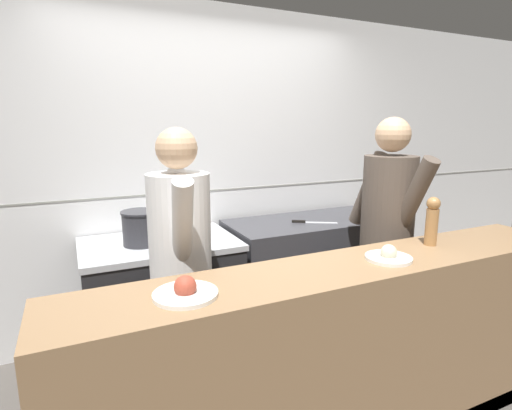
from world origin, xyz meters
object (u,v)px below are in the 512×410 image
(chef_head_cook, at_px, (181,263))
(chef_sous, at_px, (387,231))
(stock_pot, at_px, (141,227))
(plated_dish_main, at_px, (185,291))
(pepper_mill, at_px, (432,220))
(plated_dish_appetiser, at_px, (389,256))
(oven_range, at_px, (162,300))
(chefs_knife, at_px, (310,222))

(chef_head_cook, height_order, chef_sous, chef_sous)
(stock_pot, height_order, chef_sous, chef_sous)
(plated_dish_main, distance_m, pepper_mill, 1.48)
(chef_head_cook, bearing_deg, plated_dish_main, -92.88)
(plated_dish_main, xyz_separation_m, pepper_mill, (1.47, 0.09, 0.13))
(plated_dish_appetiser, height_order, pepper_mill, pepper_mill)
(stock_pot, distance_m, plated_dish_main, 1.21)
(stock_pot, bearing_deg, chef_sous, -24.00)
(oven_range, distance_m, chef_sous, 1.66)
(chefs_knife, bearing_deg, plated_dish_main, -139.37)
(oven_range, distance_m, plated_dish_main, 1.37)
(plated_dish_main, height_order, chef_sous, chef_sous)
(plated_dish_appetiser, distance_m, chef_head_cook, 1.11)
(stock_pot, distance_m, plated_dish_appetiser, 1.60)
(plated_dish_main, bearing_deg, stock_pot, 88.88)
(oven_range, bearing_deg, plated_dish_main, -96.71)
(oven_range, xyz_separation_m, plated_dish_appetiser, (0.92, -1.24, 0.58))
(chefs_knife, xyz_separation_m, chef_sous, (0.22, -0.62, 0.05))
(stock_pot, xyz_separation_m, chef_sous, (1.53, -0.68, -0.04))
(chef_head_cook, xyz_separation_m, chef_sous, (1.42, -0.07, 0.03))
(pepper_mill, relative_size, chef_sous, 0.16)
(chefs_knife, xyz_separation_m, pepper_mill, (0.13, -1.06, 0.24))
(chef_head_cook, bearing_deg, plated_dish_appetiser, -23.27)
(oven_range, distance_m, chefs_knife, 1.28)
(plated_dish_appetiser, bearing_deg, pepper_mill, 13.33)
(stock_pot, xyz_separation_m, plated_dish_appetiser, (1.04, -1.22, 0.02))
(oven_range, height_order, pepper_mill, pepper_mill)
(chef_head_cook, bearing_deg, stock_pot, 110.28)
(chefs_knife, distance_m, plated_dish_main, 1.76)
(stock_pot, distance_m, pepper_mill, 1.83)
(chefs_knife, bearing_deg, chef_head_cook, -155.52)
(stock_pot, bearing_deg, pepper_mill, -37.80)
(oven_range, relative_size, stock_pot, 4.07)
(chef_head_cook, bearing_deg, oven_range, 99.06)
(oven_range, bearing_deg, chef_sous, -26.42)
(chef_sous, bearing_deg, plated_dish_appetiser, -132.75)
(stock_pot, relative_size, chefs_knife, 0.79)
(chefs_knife, bearing_deg, oven_range, 176.02)
(oven_range, bearing_deg, pepper_mill, -40.72)
(chefs_knife, relative_size, pepper_mill, 1.16)
(chefs_knife, distance_m, pepper_mill, 1.09)
(chefs_knife, bearing_deg, pepper_mill, -82.76)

